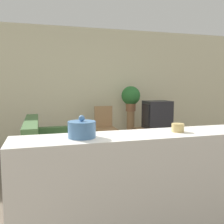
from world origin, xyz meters
name	(u,v)px	position (x,y,z in m)	size (l,w,h in m)	color
ground_plane	(137,208)	(0.00, 0.00, 0.00)	(14.00, 14.00, 0.00)	#756656
wall_back	(83,86)	(0.00, 3.43, 1.35)	(9.00, 0.06, 2.70)	beige
couch	(54,154)	(-0.81, 1.48, 0.29)	(0.97, 1.62, 0.84)	#476B3D
tv_stand	(157,138)	(1.43, 2.39, 0.22)	(0.92, 0.51, 0.43)	#9E754C
television	(157,115)	(1.42, 2.39, 0.73)	(0.55, 0.46, 0.59)	#232328
wooden_chair	(105,126)	(0.31, 2.61, 0.51)	(0.44, 0.44, 0.92)	#9E754C
plant_stand	(131,127)	(1.02, 2.93, 0.38)	(0.18, 0.18, 0.77)	#9E754C
potted_plant	(131,97)	(1.02, 2.93, 1.10)	(0.43, 0.43, 0.58)	#8E5B3D
foreground_counter	(160,186)	(0.00, -0.55, 0.48)	(2.54, 0.44, 0.97)	white
decorative_bowl	(82,129)	(-0.70, -0.55, 1.03)	(0.22, 0.22, 0.18)	#4C7AAD
candle_jar	(178,128)	(0.16, -0.55, 1.00)	(0.11, 0.11, 0.07)	tan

